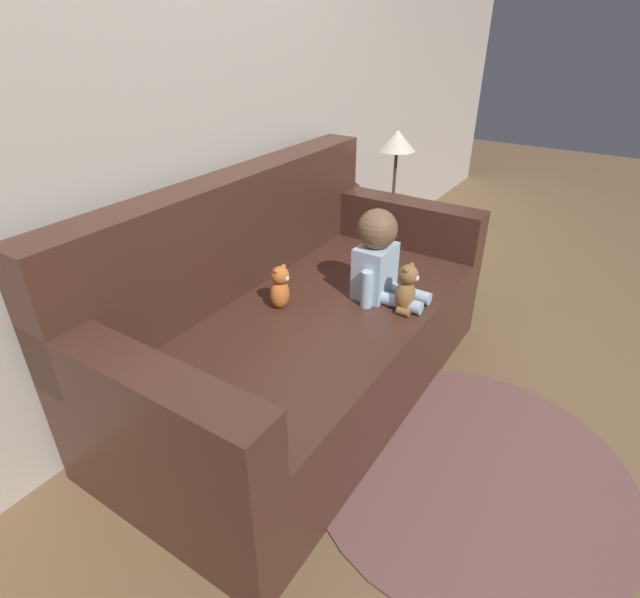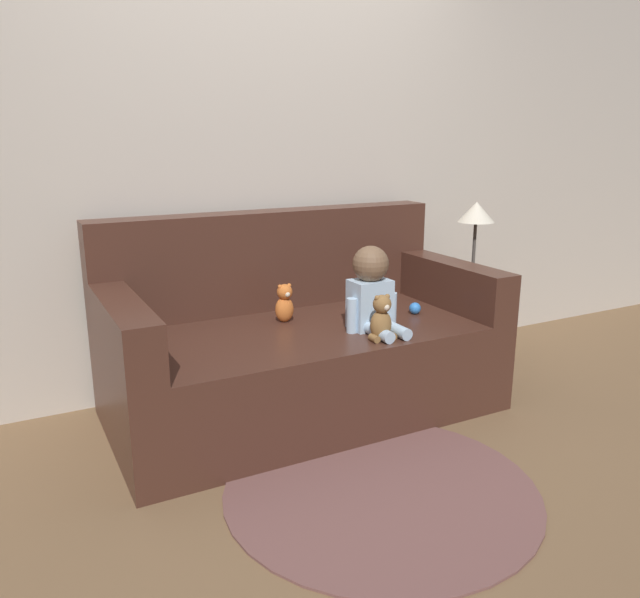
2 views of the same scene
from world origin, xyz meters
TOP-DOWN VIEW (x-y plane):
  - ground_plane at (0.00, 0.00)m, footprint 12.00×12.00m
  - wall_back at (0.00, 0.57)m, footprint 8.00×0.05m
  - couch at (0.00, 0.06)m, footprint 1.91×0.97m
  - person_baby at (0.26, -0.21)m, footprint 0.28×0.34m
  - teddy_bear_brown at (0.22, -0.37)m, footprint 0.13×0.10m
  - plush_toy_side at (-0.06, 0.10)m, footprint 0.10×0.09m
  - toy_ball at (0.61, -0.09)m, footprint 0.06×0.06m
  - floor_rug at (-0.06, -0.82)m, footprint 1.26×1.26m
  - side_table at (1.25, 0.19)m, footprint 0.31×0.31m

SIDE VIEW (x-z plane):
  - ground_plane at x=0.00m, z-range 0.00..0.00m
  - floor_rug at x=-0.06m, z-range 0.00..0.01m
  - couch at x=0.00m, z-range -0.16..0.83m
  - toy_ball at x=0.61m, z-range 0.46..0.52m
  - plush_toy_side at x=-0.06m, z-range 0.46..0.66m
  - teddy_bear_brown at x=0.22m, z-range 0.45..0.67m
  - person_baby at x=0.26m, z-range 0.44..0.85m
  - side_table at x=1.25m, z-range 0.26..1.26m
  - wall_back at x=0.00m, z-range 0.00..2.60m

